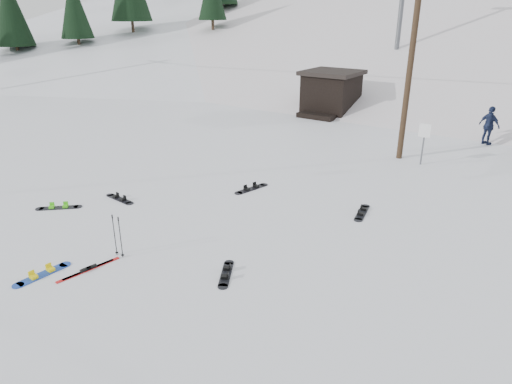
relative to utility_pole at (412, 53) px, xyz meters
The scene contains 16 objects.
ground 14.90m from the utility_pole, 98.13° to the right, with size 200.00×200.00×0.00m, color white.
ski_slope 44.31m from the utility_pole, 92.79° to the left, with size 60.00×75.00×45.00m, color white.
ridge_left 53.35m from the utility_pole, 138.18° to the left, with size 34.00×85.00×38.00m, color white.
treeline_left 44.65m from the utility_pole, 144.16° to the left, with size 20.00×64.00×10.00m, color black, non-canonical shape.
utility_pole is the anchor object (origin of this frame).
trail_sign 3.60m from the utility_pole, 21.04° to the right, with size 0.50×0.09×1.85m.
lift_hut 10.40m from the utility_pole, 135.24° to the left, with size 3.40×4.10×2.75m.
hero_snowboard 16.45m from the utility_pole, 105.68° to the right, with size 0.37×1.56×0.11m.
hero_skis 15.49m from the utility_pole, 103.64° to the right, with size 0.39×1.75×0.09m.
ski_poles 14.39m from the utility_pole, 104.30° to the right, with size 0.34×0.09×1.23m.
board_scatter_a 13.44m from the utility_pole, 121.90° to the right, with size 1.48×0.38×0.10m.
board_scatter_b 9.15m from the utility_pole, 114.98° to the right, with size 0.59×1.58×0.11m.
board_scatter_c 15.38m from the utility_pole, 122.03° to the right, with size 1.21×1.16×0.11m.
board_scatter_d 13.29m from the utility_pole, 91.67° to the right, with size 0.85×1.26×0.10m.
board_scatter_f 8.30m from the utility_pole, 81.40° to the right, with size 0.52×1.50×0.11m.
skier_navy 6.68m from the utility_pole, 58.84° to the left, with size 1.14×0.47×1.94m, color #1A2341.
Camera 1 is at (8.11, -6.36, 6.43)m, focal length 32.00 mm.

